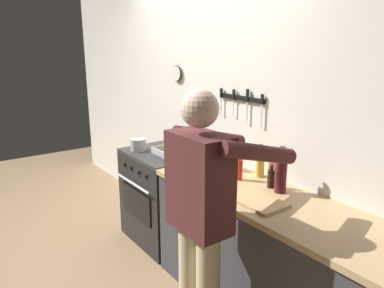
% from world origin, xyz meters
% --- Properties ---
extents(ground_plane, '(8.00, 8.00, 0.00)m').
position_xyz_m(ground_plane, '(0.00, 0.00, 0.00)').
color(ground_plane, '#937251').
extents(wall_back, '(6.00, 0.13, 2.60)m').
position_xyz_m(wall_back, '(-0.00, 1.35, 1.30)').
color(wall_back, white).
rests_on(wall_back, ground).
extents(counter_block, '(2.03, 0.65, 0.90)m').
position_xyz_m(counter_block, '(1.20, 0.99, 0.45)').
color(counter_block, '#38383D').
rests_on(counter_block, ground).
extents(stove, '(0.76, 0.67, 0.90)m').
position_xyz_m(stove, '(-0.22, 0.99, 0.45)').
color(stove, black).
rests_on(stove, ground).
extents(person_cook, '(0.51, 0.63, 1.66)m').
position_xyz_m(person_cook, '(1.12, 0.42, 0.95)').
color(person_cook, '#C6B793').
rests_on(person_cook, ground).
extents(roasting_pan, '(0.35, 0.26, 0.16)m').
position_xyz_m(roasting_pan, '(-0.07, 0.99, 0.97)').
color(roasting_pan, '#B7B7BC').
rests_on(roasting_pan, stove).
extents(saucepan, '(0.15, 0.15, 0.11)m').
position_xyz_m(saucepan, '(-0.42, 0.82, 0.96)').
color(saucepan, '#B7B7BC').
rests_on(saucepan, stove).
extents(cutting_board, '(0.36, 0.24, 0.02)m').
position_xyz_m(cutting_board, '(1.13, 0.86, 0.91)').
color(cutting_board, tan).
rests_on(cutting_board, counter_block).
extents(bottle_wine_red, '(0.08, 0.08, 0.33)m').
position_xyz_m(bottle_wine_red, '(1.09, 1.12, 1.04)').
color(bottle_wine_red, '#47141E').
rests_on(bottle_wine_red, counter_block).
extents(bottle_cooking_oil, '(0.07, 0.07, 0.25)m').
position_xyz_m(bottle_cooking_oil, '(0.79, 1.23, 1.01)').
color(bottle_cooking_oil, gold).
rests_on(bottle_cooking_oil, counter_block).
extents(bottle_hot_sauce, '(0.05, 0.05, 0.21)m').
position_xyz_m(bottle_hot_sauce, '(0.75, 1.05, 0.99)').
color(bottle_hot_sauce, red).
rests_on(bottle_hot_sauce, counter_block).
extents(bottle_vinegar, '(0.07, 0.07, 0.24)m').
position_xyz_m(bottle_vinegar, '(0.49, 1.11, 1.00)').
color(bottle_vinegar, '#997F4C').
rests_on(bottle_vinegar, counter_block).
extents(bottle_soy_sauce, '(0.05, 0.05, 0.17)m').
position_xyz_m(bottle_soy_sauce, '(1.00, 1.13, 0.97)').
color(bottle_soy_sauce, black).
rests_on(bottle_soy_sauce, counter_block).
extents(bottle_olive_oil, '(0.08, 0.08, 0.26)m').
position_xyz_m(bottle_olive_oil, '(0.36, 1.09, 1.01)').
color(bottle_olive_oil, '#385623').
rests_on(bottle_olive_oil, counter_block).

